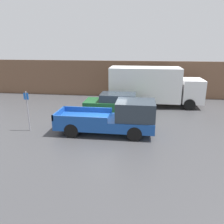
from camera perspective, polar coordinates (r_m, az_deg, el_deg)
name	(u,v)px	position (r m, az deg, el deg)	size (l,w,h in m)	color
ground_plane	(106,127)	(14.13, -1.54, -4.01)	(60.00, 60.00, 0.00)	#3D3D3F
building_wall	(120,79)	(22.33, 2.12, 8.64)	(28.00, 0.15, 3.58)	brown
pickup_truck	(115,118)	(12.86, 0.82, -1.60)	(5.78, 2.04, 2.04)	#194799
car	(117,104)	(16.50, 1.23, 2.17)	(4.75, 1.94, 1.62)	#1E592D
delivery_truck	(152,85)	(19.22, 10.37, 6.87)	(7.78, 2.54, 3.28)	white
parking_sign	(28,109)	(14.10, -21.17, 0.75)	(0.30, 0.07, 2.48)	gray
newspaper_box	(114,91)	(22.29, 0.61, 5.42)	(0.45, 0.40, 1.12)	gold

